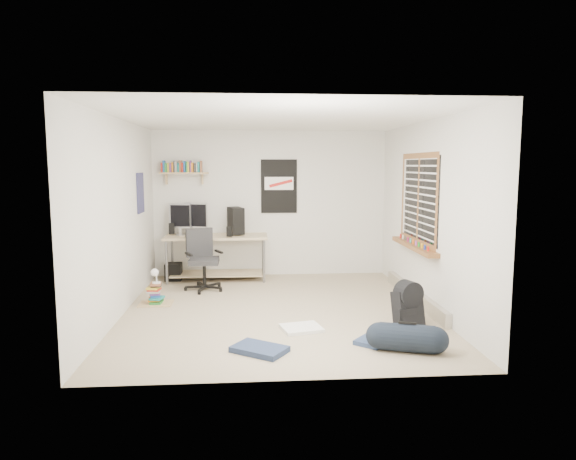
{
  "coord_description": "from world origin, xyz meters",
  "views": [
    {
      "loc": [
        -0.36,
        -6.61,
        1.91
      ],
      "look_at": [
        0.17,
        0.44,
        1.02
      ],
      "focal_mm": 32.0,
      "sensor_mm": 36.0,
      "label": 1
    }
  ],
  "objects": [
    {
      "name": "poster_back_wall",
      "position": [
        0.15,
        2.23,
        1.55
      ],
      "size": [
        0.62,
        0.03,
        0.92
      ],
      "primitive_type": "cube",
      "color": "black",
      "rests_on": "back_wall"
    },
    {
      "name": "office_chair",
      "position": [
        -1.06,
        1.21,
        0.49
      ],
      "size": [
        0.82,
        0.82,
        0.94
      ],
      "primitive_type": "cube",
      "rotation": [
        0.0,
        0.0,
        0.43
      ],
      "color": "#262729",
      "rests_on": "floor"
    },
    {
      "name": "ceiling",
      "position": [
        0.0,
        0.0,
        2.5
      ],
      "size": [
        4.0,
        4.5,
        0.01
      ],
      "primitive_type": "cube",
      "color": "white",
      "rests_on": "ground"
    },
    {
      "name": "poster_left_wall",
      "position": [
        -1.99,
        1.2,
        1.5
      ],
      "size": [
        0.02,
        0.42,
        0.6
      ],
      "primitive_type": "cube",
      "color": "navy",
      "rests_on": "left_wall"
    },
    {
      "name": "tshirt",
      "position": [
        0.23,
        -0.84,
        0.02
      ],
      "size": [
        0.52,
        0.47,
        0.04
      ],
      "primitive_type": "cube",
      "rotation": [
        0.0,
        0.0,
        0.23
      ],
      "color": "silver",
      "rests_on": "floor"
    },
    {
      "name": "jeans_b",
      "position": [
        0.96,
        -1.33,
        0.03
      ],
      "size": [
        0.47,
        0.48,
        0.05
      ],
      "primitive_type": "cube",
      "rotation": [
        0.0,
        0.0,
        0.87
      ],
      "color": "navy",
      "rests_on": "floor"
    },
    {
      "name": "wall_shelf",
      "position": [
        -1.45,
        2.14,
        1.78
      ],
      "size": [
        0.8,
        0.22,
        0.24
      ],
      "primitive_type": "cube",
      "color": "tan",
      "rests_on": "back_wall"
    },
    {
      "name": "book_stack",
      "position": [
        -1.67,
        0.43,
        0.15
      ],
      "size": [
        0.43,
        0.37,
        0.27
      ],
      "primitive_type": "cube",
      "rotation": [
        0.0,
        0.0,
        0.14
      ],
      "color": "brown",
      "rests_on": "floor"
    },
    {
      "name": "duffel_bag",
      "position": [
        1.25,
        -1.61,
        0.14
      ],
      "size": [
        0.36,
        0.36,
        0.56
      ],
      "primitive_type": "cylinder",
      "rotation": [
        0.0,
        0.0,
        -0.32
      ],
      "color": "black",
      "rests_on": "floor"
    },
    {
      "name": "monitor_left",
      "position": [
        -1.52,
        2.0,
        0.98
      ],
      "size": [
        0.38,
        0.17,
        0.41
      ],
      "primitive_type": "cube",
      "rotation": [
        0.0,
        0.0,
        -0.22
      ],
      "color": "#BAB9BE",
      "rests_on": "desk"
    },
    {
      "name": "left_wall",
      "position": [
        -2.0,
        0.0,
        1.25
      ],
      "size": [
        0.01,
        4.5,
        2.5
      ],
      "primitive_type": "cube",
      "color": "silver",
      "rests_on": "ground"
    },
    {
      "name": "pc_tower",
      "position": [
        -0.59,
        2.0,
        0.99
      ],
      "size": [
        0.31,
        0.46,
        0.44
      ],
      "primitive_type": "cube",
      "rotation": [
        0.0,
        0.0,
        0.28
      ],
      "color": "black",
      "rests_on": "desk"
    },
    {
      "name": "keyboard",
      "position": [
        -1.18,
        1.68,
        0.78
      ],
      "size": [
        0.43,
        0.18,
        0.02
      ],
      "primitive_type": "cube",
      "rotation": [
        0.0,
        0.0,
        -0.09
      ],
      "color": "black",
      "rests_on": "desk"
    },
    {
      "name": "desk",
      "position": [
        -0.92,
        1.94,
        0.36
      ],
      "size": [
        1.83,
        1.2,
        0.77
      ],
      "primitive_type": "cube",
      "rotation": [
        0.0,
        0.0,
        -0.3
      ],
      "color": "tan",
      "rests_on": "floor"
    },
    {
      "name": "speaker_right",
      "position": [
        -0.68,
        1.63,
        0.85
      ],
      "size": [
        0.1,
        0.1,
        0.16
      ],
      "primitive_type": "cube",
      "rotation": [
        0.0,
        0.0,
        -0.38
      ],
      "color": "black",
      "rests_on": "desk"
    },
    {
      "name": "backpack",
      "position": [
        1.52,
        -0.76,
        0.2
      ],
      "size": [
        0.4,
        0.36,
        0.44
      ],
      "primitive_type": "cube",
      "rotation": [
        0.0,
        0.0,
        0.34
      ],
      "color": "black",
      "rests_on": "floor"
    },
    {
      "name": "desk_lamp",
      "position": [
        -1.65,
        0.41,
        0.38
      ],
      "size": [
        0.14,
        0.21,
        0.19
      ],
      "primitive_type": "cube",
      "rotation": [
        0.0,
        0.0,
        0.12
      ],
      "color": "white",
      "rests_on": "book_stack"
    },
    {
      "name": "floor",
      "position": [
        0.0,
        0.0,
        -0.01
      ],
      "size": [
        4.0,
        4.5,
        0.01
      ],
      "primitive_type": "cube",
      "color": "gray",
      "rests_on": "ground"
    },
    {
      "name": "jeans_a",
      "position": [
        -0.27,
        -1.52,
        0.03
      ],
      "size": [
        0.64,
        0.59,
        0.06
      ],
      "primitive_type": "cube",
      "rotation": [
        0.0,
        0.0,
        -0.6
      ],
      "color": "#23304F",
      "rests_on": "floor"
    },
    {
      "name": "right_wall",
      "position": [
        2.0,
        0.0,
        1.25
      ],
      "size": [
        0.01,
        4.5,
        2.5
      ],
      "primitive_type": "cube",
      "color": "silver",
      "rests_on": "ground"
    },
    {
      "name": "back_wall",
      "position": [
        0.0,
        2.25,
        1.25
      ],
      "size": [
        4.0,
        0.01,
        2.5
      ],
      "primitive_type": "cube",
      "color": "silver",
      "rests_on": "ground"
    },
    {
      "name": "subwoofer",
      "position": [
        -1.64,
        1.92,
        0.14
      ],
      "size": [
        0.27,
        0.27,
        0.3
      ],
      "primitive_type": "cube",
      "rotation": [
        0.0,
        0.0,
        -0.02
      ],
      "color": "black",
      "rests_on": "floor"
    },
    {
      "name": "window",
      "position": [
        1.95,
        0.3,
        1.45
      ],
      "size": [
        0.1,
        1.5,
        1.26
      ],
      "primitive_type": "cube",
      "color": "brown",
      "rests_on": "right_wall"
    },
    {
      "name": "baseboard_heater",
      "position": [
        1.96,
        0.3,
        0.09
      ],
      "size": [
        0.08,
        2.5,
        0.18
      ],
      "primitive_type": "cube",
      "color": "#B7B2A8",
      "rests_on": "floor"
    },
    {
      "name": "speaker_left",
      "position": [
        -1.66,
        2.0,
        0.86
      ],
      "size": [
        0.11,
        0.11,
        0.18
      ],
      "primitive_type": "cube",
      "rotation": [
        0.0,
        0.0,
        0.18
      ],
      "color": "black",
      "rests_on": "desk"
    },
    {
      "name": "monitor_right",
      "position": [
        -1.25,
        2.0,
        0.98
      ],
      "size": [
        0.4,
        0.19,
        0.42
      ],
      "primitive_type": "cube",
      "rotation": [
        0.0,
        0.0,
        -0.26
      ],
      "color": "#B8B9BE",
      "rests_on": "desk"
    }
  ]
}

